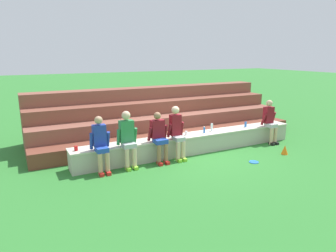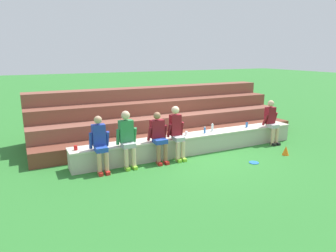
{
  "view_description": "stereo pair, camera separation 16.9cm",
  "coord_description": "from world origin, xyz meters",
  "px_view_note": "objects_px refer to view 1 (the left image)",
  "views": [
    {
      "loc": [
        -4.71,
        -7.26,
        2.93
      ],
      "look_at": [
        -0.84,
        0.28,
        0.91
      ],
      "focal_mm": 32.72,
      "sensor_mm": 36.0,
      "label": 1
    },
    {
      "loc": [
        -4.56,
        -7.33,
        2.93
      ],
      "look_at": [
        -0.84,
        0.28,
        0.91
      ],
      "focal_mm": 32.72,
      "sensor_mm": 36.0,
      "label": 2
    }
  ],
  "objects_px": {
    "person_center": "(159,135)",
    "water_bottle_center_gap": "(212,127)",
    "person_far_right": "(270,120)",
    "sports_cone": "(285,150)",
    "frisbee": "(254,162)",
    "person_right_of_center": "(177,131)",
    "plastic_cup_right_end": "(76,148)",
    "person_far_left": "(101,143)",
    "water_bottle_near_left": "(246,124)",
    "water_bottle_mid_right": "(204,130)",
    "person_left_of_center": "(128,137)",
    "plastic_cup_middle": "(186,133)"
  },
  "relations": [
    {
      "from": "person_center",
      "to": "water_bottle_center_gap",
      "type": "bearing_deg",
      "value": 9.87
    },
    {
      "from": "person_far_right",
      "to": "sports_cone",
      "type": "xyz_separation_m",
      "value": [
        -0.47,
        -1.12,
        -0.63
      ]
    },
    {
      "from": "person_far_right",
      "to": "frisbee",
      "type": "distance_m",
      "value": 2.29
    },
    {
      "from": "person_far_right",
      "to": "water_bottle_center_gap",
      "type": "bearing_deg",
      "value": 170.02
    },
    {
      "from": "person_right_of_center",
      "to": "frisbee",
      "type": "bearing_deg",
      "value": -36.26
    },
    {
      "from": "plastic_cup_right_end",
      "to": "sports_cone",
      "type": "xyz_separation_m",
      "value": [
        5.75,
        -1.41,
        -0.48
      ]
    },
    {
      "from": "person_far_left",
      "to": "water_bottle_near_left",
      "type": "distance_m",
      "value": 4.92
    },
    {
      "from": "person_center",
      "to": "water_bottle_mid_right",
      "type": "distance_m",
      "value": 1.67
    },
    {
      "from": "person_far_left",
      "to": "person_right_of_center",
      "type": "relative_size",
      "value": 0.95
    },
    {
      "from": "person_far_left",
      "to": "plastic_cup_right_end",
      "type": "relative_size",
      "value": 12.48
    },
    {
      "from": "person_center",
      "to": "sports_cone",
      "type": "height_order",
      "value": "person_center"
    },
    {
      "from": "person_left_of_center",
      "to": "person_center",
      "type": "xyz_separation_m",
      "value": [
        0.89,
        -0.01,
        -0.07
      ]
    },
    {
      "from": "person_center",
      "to": "sports_cone",
      "type": "relative_size",
      "value": 5.05
    },
    {
      "from": "frisbee",
      "to": "person_far_left",
      "type": "bearing_deg",
      "value": 162.32
    },
    {
      "from": "person_left_of_center",
      "to": "person_right_of_center",
      "type": "xyz_separation_m",
      "value": [
        1.46,
        -0.0,
        -0.01
      ]
    },
    {
      "from": "person_far_left",
      "to": "water_bottle_center_gap",
      "type": "height_order",
      "value": "person_far_left"
    },
    {
      "from": "plastic_cup_right_end",
      "to": "water_bottle_center_gap",
      "type": "bearing_deg",
      "value": 1.01
    },
    {
      "from": "water_bottle_mid_right",
      "to": "plastic_cup_right_end",
      "type": "xyz_separation_m",
      "value": [
        -3.81,
        0.02,
        -0.04
      ]
    },
    {
      "from": "water_bottle_near_left",
      "to": "plastic_cup_middle",
      "type": "distance_m",
      "value": 2.27
    },
    {
      "from": "person_far_left",
      "to": "water_bottle_mid_right",
      "type": "distance_m",
      "value": 3.27
    },
    {
      "from": "person_far_left",
      "to": "person_far_right",
      "type": "bearing_deg",
      "value": -0.06
    },
    {
      "from": "water_bottle_near_left",
      "to": "plastic_cup_right_end",
      "type": "distance_m",
      "value": 5.46
    },
    {
      "from": "person_far_right",
      "to": "plastic_cup_middle",
      "type": "distance_m",
      "value": 3.05
    },
    {
      "from": "person_right_of_center",
      "to": "water_bottle_near_left",
      "type": "height_order",
      "value": "person_right_of_center"
    },
    {
      "from": "person_center",
      "to": "person_far_right",
      "type": "xyz_separation_m",
      "value": [
        4.06,
        -0.02,
        0.02
      ]
    },
    {
      "from": "person_center",
      "to": "plastic_cup_middle",
      "type": "distance_m",
      "value": 1.08
    },
    {
      "from": "water_bottle_near_left",
      "to": "plastic_cup_middle",
      "type": "bearing_deg",
      "value": -179.99
    },
    {
      "from": "person_left_of_center",
      "to": "sports_cone",
      "type": "bearing_deg",
      "value": -14.36
    },
    {
      "from": "person_center",
      "to": "plastic_cup_middle",
      "type": "relative_size",
      "value": 11.3
    },
    {
      "from": "water_bottle_center_gap",
      "to": "frisbee",
      "type": "height_order",
      "value": "water_bottle_center_gap"
    },
    {
      "from": "plastic_cup_middle",
      "to": "sports_cone",
      "type": "bearing_deg",
      "value": -29.16
    },
    {
      "from": "water_bottle_near_left",
      "to": "frisbee",
      "type": "height_order",
      "value": "water_bottle_near_left"
    },
    {
      "from": "person_center",
      "to": "water_bottle_center_gap",
      "type": "height_order",
      "value": "person_center"
    },
    {
      "from": "person_left_of_center",
      "to": "plastic_cup_right_end",
      "type": "distance_m",
      "value": 1.31
    },
    {
      "from": "person_far_left",
      "to": "water_bottle_center_gap",
      "type": "relative_size",
      "value": 5.63
    },
    {
      "from": "person_far_right",
      "to": "sports_cone",
      "type": "relative_size",
      "value": 5.25
    },
    {
      "from": "water_bottle_center_gap",
      "to": "frisbee",
      "type": "xyz_separation_m",
      "value": [
        0.3,
        -1.6,
        -0.67
      ]
    },
    {
      "from": "person_far_left",
      "to": "person_right_of_center",
      "type": "height_order",
      "value": "person_right_of_center"
    },
    {
      "from": "person_center",
      "to": "sports_cone",
      "type": "bearing_deg",
      "value": -17.57
    },
    {
      "from": "person_center",
      "to": "person_right_of_center",
      "type": "bearing_deg",
      "value": 1.0
    },
    {
      "from": "person_far_left",
      "to": "sports_cone",
      "type": "distance_m",
      "value": 5.36
    },
    {
      "from": "person_center",
      "to": "person_far_right",
      "type": "height_order",
      "value": "person_far_right"
    },
    {
      "from": "water_bottle_near_left",
      "to": "sports_cone",
      "type": "bearing_deg",
      "value": -78.46
    },
    {
      "from": "person_left_of_center",
      "to": "person_center",
      "type": "distance_m",
      "value": 0.9
    },
    {
      "from": "person_far_left",
      "to": "person_left_of_center",
      "type": "xyz_separation_m",
      "value": [
        0.72,
        0.02,
        0.06
      ]
    },
    {
      "from": "person_center",
      "to": "plastic_cup_right_end",
      "type": "height_order",
      "value": "person_center"
    },
    {
      "from": "water_bottle_center_gap",
      "to": "plastic_cup_right_end",
      "type": "distance_m",
      "value": 4.15
    },
    {
      "from": "water_bottle_mid_right",
      "to": "frisbee",
      "type": "bearing_deg",
      "value": -66.85
    },
    {
      "from": "person_right_of_center",
      "to": "plastic_cup_middle",
      "type": "height_order",
      "value": "person_right_of_center"
    },
    {
      "from": "water_bottle_center_gap",
      "to": "water_bottle_near_left",
      "type": "bearing_deg",
      "value": -2.28
    }
  ]
}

